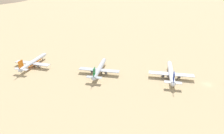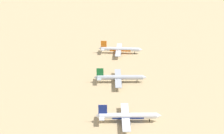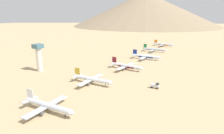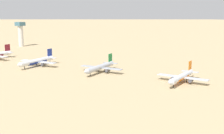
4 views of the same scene
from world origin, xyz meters
name	(u,v)px [view 4 (image 4 of 4)]	position (x,y,z in m)	size (l,w,h in m)	color
ground_plane	(19,62)	(0.00, 0.00, 0.00)	(1800.00, 1800.00, 0.00)	tan
parked_jet_3	(37,61)	(3.22, 21.15, 3.26)	(33.96, 27.63, 9.79)	silver
parked_jet_4	(100,67)	(-3.21, 66.13, 3.17)	(32.70, 26.60, 9.42)	#B2B7C1
parked_jet_5	(182,77)	(-5.38, 114.09, 3.10)	(32.18, 26.06, 9.31)	silver
control_tower	(21,33)	(-59.04, -67.60, 13.42)	(7.20, 7.20, 23.64)	beige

